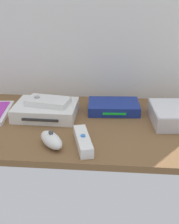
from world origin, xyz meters
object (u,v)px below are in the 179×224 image
(mini_computer, at_px, (178,115))
(remote_classic_pad, at_px, (48,101))
(network_router, at_px, (114,107))
(game_console, at_px, (46,110))
(remote_wand, at_px, (83,141))
(remote_nunchuk, at_px, (51,140))

(mini_computer, relative_size, remote_classic_pad, 1.17)
(network_router, xyz_separation_m, remote_classic_pad, (-0.22, -0.06, 0.04))
(mini_computer, bearing_deg, game_console, 178.40)
(remote_wand, height_order, remote_classic_pad, remote_classic_pad)
(remote_wand, height_order, remote_nunchuk, remote_nunchuk)
(remote_nunchuk, bearing_deg, mini_computer, -12.30)
(network_router, relative_size, remote_wand, 1.23)
(mini_computer, bearing_deg, remote_wand, -148.69)
(network_router, bearing_deg, mini_computer, -21.95)
(game_console, xyz_separation_m, remote_classic_pad, (0.01, -0.00, 0.03))
(remote_nunchuk, xyz_separation_m, remote_classic_pad, (-0.05, 0.20, 0.03))
(game_console, bearing_deg, remote_classic_pad, -1.08)
(remote_wand, xyz_separation_m, remote_classic_pad, (-0.14, 0.19, 0.04))
(game_console, height_order, mini_computer, mini_computer)
(remote_nunchuk, bearing_deg, remote_classic_pad, 65.58)
(network_router, bearing_deg, remote_nunchuk, -126.65)
(remote_wand, bearing_deg, mini_computer, 16.34)
(remote_nunchuk, bearing_deg, game_console, 67.84)
(game_console, xyz_separation_m, remote_wand, (0.15, -0.19, -0.01))
(network_router, relative_size, remote_nunchuk, 1.77)
(game_console, relative_size, network_router, 1.14)
(game_console, distance_m, mini_computer, 0.45)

